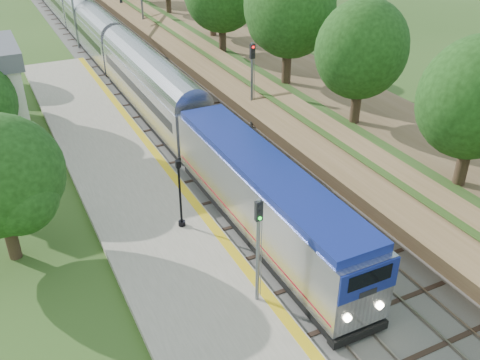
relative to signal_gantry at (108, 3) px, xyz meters
name	(u,v)px	position (x,y,z in m)	size (l,w,h in m)	color
trackbed	(99,35)	(-0.47, 5.01, -4.75)	(9.50, 170.00, 0.28)	#4C4944
platform	(155,226)	(-7.67, -38.99, -4.63)	(6.40, 68.00, 0.38)	gray
yellow_stripe	(201,211)	(-4.82, -38.99, -4.43)	(0.55, 68.00, 0.01)	gold
embankment	(161,13)	(7.88, 5.01, -2.87)	(10.64, 170.00, 11.70)	brown
signal_gantry	(108,3)	(0.00, 0.00, 0.00)	(8.40, 0.38, 6.20)	slate
trees_behind_platform	(20,146)	(-13.64, -34.32, -0.29)	(7.82, 53.32, 7.21)	#332316
train	(77,15)	(-2.47, 7.37, -2.57)	(2.97, 119.31, 4.37)	black
lamppost_far	(180,198)	(-6.36, -39.90, -2.59)	(0.41, 0.41, 4.15)	black
signal_platform	(258,240)	(-5.37, -47.14, -1.06)	(0.32, 0.26, 5.50)	slate
signal_farside	(252,77)	(3.73, -29.02, -0.53)	(0.37, 0.30, 6.82)	slate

